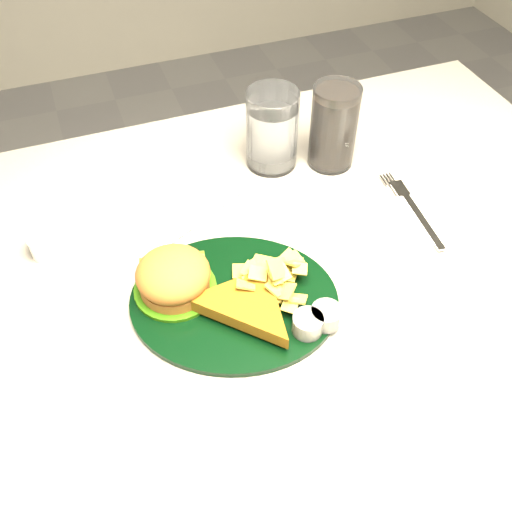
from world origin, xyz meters
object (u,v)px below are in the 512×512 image
Objects in this scene: dinner_plate at (234,287)px; table at (255,401)px; cola_glass at (334,127)px; water_glass at (272,130)px; fork_napkin at (420,218)px.

table is at bearing 66.81° from dinner_plate.
cola_glass reaches higher than table.
cola_glass reaches higher than water_glass.
table is 0.46m from fork_napkin.
fork_napkin reaches higher than table.
water_glass is at bearing 63.15° from table.
cola_glass reaches higher than fork_napkin.
fork_napkin is (0.31, 0.05, -0.03)m from dinner_plate.
water_glass reaches higher than fork_napkin.
water_glass reaches higher than table.
dinner_plate is 1.98× the size of cola_glass.
cola_glass is at bearing 64.08° from dinner_plate.
table is at bearing -173.69° from fork_napkin.
table is at bearing -116.85° from water_glass.
water_glass reaches higher than dinner_plate.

